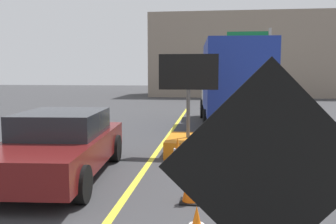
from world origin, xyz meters
TOP-DOWN VIEW (x-y plane):
  - lane_center_stripe at (0.00, 6.00)m, footprint 0.14×36.00m
  - roadwork_sign at (1.94, 2.89)m, footprint 1.63×0.18m
  - arrow_board_trailer at (0.88, 9.99)m, footprint 1.60×1.82m
  - box_truck at (2.31, 15.23)m, footprint 2.73×7.37m
  - pickup_car at (-1.66, 7.41)m, footprint 2.26×4.61m
  - highway_guide_sign at (4.31, 24.34)m, footprint 2.79×0.18m
  - far_building_block at (4.86, 35.62)m, footprint 18.07×7.01m
  - traffic_cone_mid_lane at (1.17, 6.21)m, footprint 0.36×0.36m
  - traffic_cone_far_lane at (0.73, 8.50)m, footprint 0.36×0.36m

SIDE VIEW (x-z plane):
  - lane_center_stripe at x=0.00m, z-range 0.00..0.01m
  - traffic_cone_far_lane at x=0.73m, z-range -0.01..0.70m
  - traffic_cone_mid_lane at x=1.17m, z-range -0.01..0.74m
  - arrow_board_trailer at x=0.88m, z-range -0.87..1.83m
  - pickup_car at x=-1.66m, z-range 0.01..1.39m
  - roadwork_sign at x=1.94m, z-range 0.30..2.64m
  - box_truck at x=2.31m, z-range 0.14..3.49m
  - highway_guide_sign at x=4.31m, z-range 0.92..5.92m
  - far_building_block at x=4.86m, z-range 0.00..7.41m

